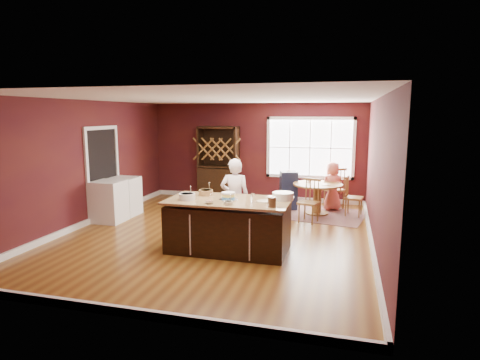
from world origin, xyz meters
name	(u,v)px	position (x,y,z in m)	size (l,w,h in m)	color
room_shell	(217,168)	(0.00, 0.00, 1.35)	(7.00, 7.00, 7.00)	brown
window	(310,148)	(1.50, 3.47, 1.50)	(2.36, 0.10, 1.66)	white
doorway	(103,174)	(-2.97, 0.60, 1.02)	(0.08, 1.26, 2.13)	white
kitchen_island	(229,226)	(0.50, -0.87, 0.44)	(2.16, 1.13, 0.92)	black
dining_table	(317,192)	(1.82, 2.19, 0.53)	(1.18, 1.18, 0.75)	#966126
baker	(235,198)	(0.40, -0.12, 0.78)	(0.57, 0.38, 1.57)	white
layer_cake	(228,196)	(0.50, -0.88, 0.99)	(0.33, 0.33, 0.13)	white
bowl_blue	(187,196)	(-0.21, -1.05, 0.97)	(0.28, 0.28, 0.11)	white
bowl_yellow	(206,193)	(-0.02, -0.60, 0.97)	(0.26, 0.26, 0.10)	olive
bowl_pink	(209,202)	(0.27, -1.26, 0.95)	(0.14, 0.14, 0.05)	silver
bowl_olive	(228,203)	(0.60, -1.23, 0.95)	(0.15, 0.15, 0.06)	silver
drinking_glass	(253,198)	(0.95, -0.95, 1.00)	(0.08, 0.08, 0.15)	white
dinner_plate	(264,201)	(1.12, -0.87, 0.93)	(0.25, 0.25, 0.02)	#FFFCC2
white_tub	(283,196)	(1.41, -0.61, 0.98)	(0.37, 0.37, 0.13)	silver
stoneware_crock	(272,202)	(1.33, -1.22, 1.00)	(0.14, 0.14, 0.16)	brown
rug	(317,214)	(1.82, 2.19, 0.01)	(2.22, 1.71, 0.01)	brown
chair_east	(354,196)	(2.67, 2.23, 0.48)	(0.41, 0.39, 0.97)	olive
chair_south	(309,201)	(1.69, 1.37, 0.50)	(0.42, 0.40, 0.99)	brown
chair_north	(334,188)	(2.19, 2.89, 0.54)	(0.45, 0.43, 1.08)	brown
seated_woman	(332,186)	(2.15, 2.70, 0.61)	(0.60, 0.39, 1.22)	#CE6559
high_chair	(288,189)	(1.07, 2.52, 0.51)	(0.41, 0.41, 1.02)	black
toddler	(289,178)	(1.07, 2.54, 0.81)	(0.18, 0.14, 0.26)	#8CA5BF
table_plate	(326,184)	(2.03, 2.09, 0.76)	(0.18, 0.18, 0.01)	beige
table_cup	(309,180)	(1.60, 2.39, 0.80)	(0.13, 0.13, 0.10)	white
hutch	(218,163)	(-1.02, 3.22, 1.03)	(1.13, 0.47, 2.06)	#442514
washer	(109,201)	(-2.64, 0.28, 0.47)	(0.64, 0.62, 0.93)	white
dryer	(125,196)	(-2.64, 0.92, 0.46)	(0.63, 0.61, 0.91)	white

